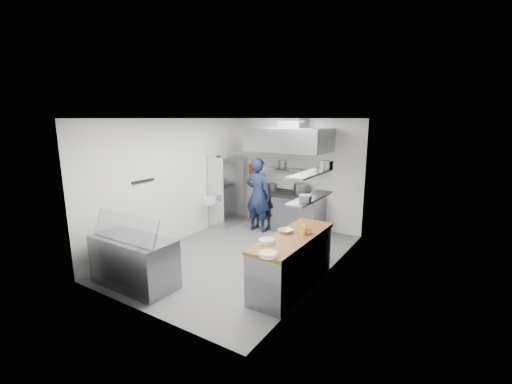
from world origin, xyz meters
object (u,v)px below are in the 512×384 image
Objects in this scene: wire_rack at (226,191)px; display_case at (134,262)px; chef at (258,195)px; gas_range at (291,213)px.

wire_rack is 1.23× the size of display_case.
chef is at bearing 1.91° from wire_rack.
gas_range is 0.96m from chef.
chef is at bearing -143.03° from gas_range.
chef reaches higher than wire_rack.
gas_range reaches higher than display_case.
wire_rack is 3.67m from display_case.
gas_range is 0.86× the size of chef.
gas_range is 1.78m from wire_rack.
display_case is at bearing -78.53° from wire_rack.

